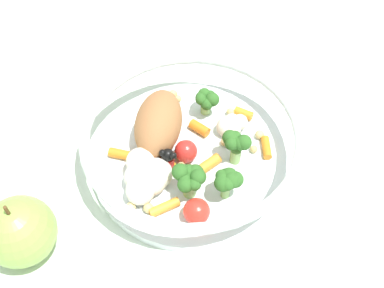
% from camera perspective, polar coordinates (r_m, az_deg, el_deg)
% --- Properties ---
extents(ground_plane, '(2.40, 2.40, 0.00)m').
position_cam_1_polar(ground_plane, '(0.56, 1.77, -3.15)').
color(ground_plane, silver).
extents(food_container, '(0.25, 0.25, 0.07)m').
position_cam_1_polar(food_container, '(0.54, -0.88, -0.25)').
color(food_container, white).
rests_on(food_container, ground_plane).
extents(loose_apple, '(0.07, 0.07, 0.09)m').
position_cam_1_polar(loose_apple, '(0.50, -20.27, -10.00)').
color(loose_apple, '#8CB74C').
rests_on(loose_apple, ground_plane).
extents(folded_napkin, '(0.17, 0.17, 0.01)m').
position_cam_1_polar(folded_napkin, '(0.73, 9.95, 12.84)').
color(folded_napkin, silver).
rests_on(folded_napkin, ground_plane).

